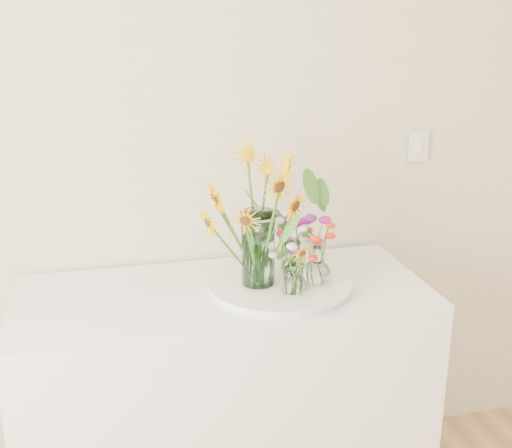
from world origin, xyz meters
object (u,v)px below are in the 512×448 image
mason_jar (258,249)px  small_vase_c (290,255)px  tray (279,286)px  small_vase_b (317,265)px  counter (226,404)px  small_vase_a (293,278)px

mason_jar → small_vase_c: 0.20m
tray → small_vase_c: (0.07, 0.10, 0.07)m
mason_jar → small_vase_b: 0.21m
counter → small_vase_b: (0.31, -0.07, 0.54)m
small_vase_a → small_vase_b: small_vase_b is taller
mason_jar → small_vase_b: (0.20, -0.03, -0.06)m
small_vase_b → tray: bearing=163.3°
counter → small_vase_c: bearing=14.6°
counter → small_vase_a: small_vase_a is taller
small_vase_a → small_vase_b: bearing=30.1°
counter → tray: (0.19, -0.04, 0.46)m
small_vase_b → small_vase_c: small_vase_b is taller
counter → small_vase_a: 0.58m
tray → small_vase_b: (0.12, -0.04, 0.08)m
small_vase_a → counter: bearing=146.7°
tray → small_vase_b: small_vase_b is taller
small_vase_c → small_vase_b: bearing=-70.1°
tray → small_vase_a: (0.02, -0.10, 0.07)m
small_vase_a → small_vase_c: 0.21m
small_vase_a → small_vase_b: 0.12m
counter → mason_jar: mason_jar is taller
tray → small_vase_a: size_ratio=4.26×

